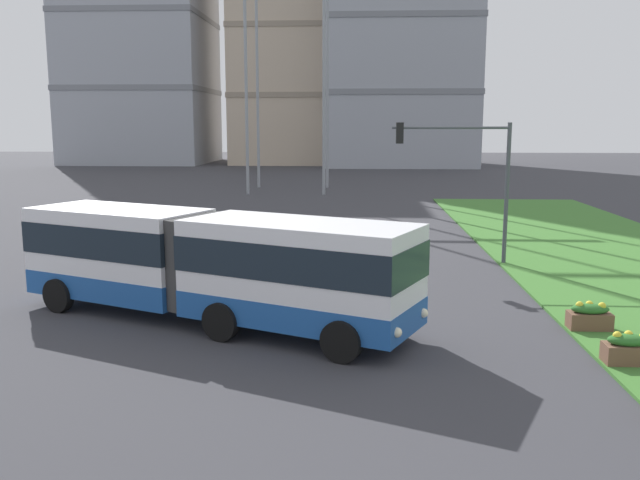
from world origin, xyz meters
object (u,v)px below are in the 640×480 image
articulated_bus (210,264)px  apartment_tower_west (140,22)px  traffic_light_far_right (466,166)px  car_white_van (181,246)px  flower_planter_3 (629,348)px  flower_planter_4 (590,316)px

articulated_bus → apartment_tower_west: apartment_tower_west is taller
traffic_light_far_right → apartment_tower_west: (-34.97, 70.78, 15.87)m
car_white_van → apartment_tower_west: (-23.96, 71.66, 18.99)m
car_white_van → apartment_tower_west: apartment_tower_west is taller
car_white_van → flower_planter_3: car_white_van is taller
traffic_light_far_right → apartment_tower_west: size_ratio=0.14×
flower_planter_3 → apartment_tower_west: apartment_tower_west is taller
traffic_light_far_right → articulated_bus: bearing=-134.6°
articulated_bus → traffic_light_far_right: bearing=45.4°
flower_planter_3 → apartment_tower_west: size_ratio=0.03×
articulated_bus → traffic_light_far_right: traffic_light_far_right is taller
articulated_bus → traffic_light_far_right: 11.94m
apartment_tower_west → car_white_van: bearing=-71.5°
apartment_tower_west → articulated_bus: bearing=-71.3°
articulated_bus → traffic_light_far_right: size_ratio=2.13×
articulated_bus → car_white_van: size_ratio=2.61×
car_white_van → flower_planter_3: (12.99, -10.43, -0.33)m
traffic_light_far_right → flower_planter_4: bearing=-77.2°
articulated_bus → flower_planter_4: 10.30m
flower_planter_4 → apartment_tower_west: size_ratio=0.03×
car_white_van → apartment_tower_west: size_ratio=0.11×
articulated_bus → flower_planter_3: articulated_bus is taller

